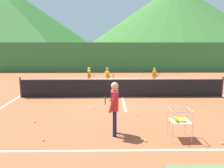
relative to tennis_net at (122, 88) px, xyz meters
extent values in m
plane|color=#B25633|center=(0.00, 0.00, -0.50)|extent=(120.00, 120.00, 0.00)
cube|color=white|center=(0.00, -6.04, -0.50)|extent=(10.73, 0.08, 0.01)
cube|color=white|center=(0.00, 6.46, -0.50)|extent=(10.73, 0.08, 0.01)
cube|color=white|center=(-5.37, 0.00, -0.50)|extent=(0.08, 12.50, 0.01)
cube|color=white|center=(0.00, 0.00, -0.50)|extent=(0.08, 5.28, 0.01)
cylinder|color=#333338|center=(-5.20, 0.00, 0.03)|extent=(0.08, 0.08, 1.05)
cylinder|color=#333338|center=(5.20, 0.00, 0.03)|extent=(0.08, 0.08, 1.05)
cube|color=black|center=(0.00, 0.00, -0.04)|extent=(10.32, 0.02, 0.92)
cube|color=white|center=(0.00, 0.00, 0.45)|extent=(10.32, 0.03, 0.06)
cylinder|color=#191E4C|center=(-0.53, -5.11, -0.09)|extent=(0.12, 0.12, 0.81)
cylinder|color=#191E4C|center=(-0.52, -4.80, -0.09)|extent=(0.12, 0.12, 0.81)
cube|color=#B2262D|center=(-0.53, -4.96, 0.60)|extent=(0.24, 0.49, 0.57)
sphere|color=#DBAD84|center=(-0.53, -4.96, 1.03)|extent=(0.22, 0.22, 0.22)
cylinder|color=#B2262D|center=(-0.61, -5.23, 0.56)|extent=(0.22, 0.09, 0.56)
cylinder|color=#B2262D|center=(-0.56, -4.68, 0.56)|extent=(0.17, 0.09, 0.56)
torus|color=#262628|center=(-0.82, -4.67, 0.51)|extent=(0.03, 0.29, 0.29)
cylinder|color=black|center=(-0.58, -4.68, 0.51)|extent=(0.22, 0.04, 0.03)
cylinder|color=silver|center=(-1.88, 2.31, -0.18)|extent=(0.10, 0.10, 0.65)
cylinder|color=silver|center=(-1.86, 2.07, -0.18)|extent=(0.10, 0.10, 0.65)
cube|color=orange|center=(-1.87, 2.19, 0.38)|extent=(0.21, 0.40, 0.46)
sphere|color=#DBAD84|center=(-1.87, 2.19, 0.72)|extent=(0.18, 0.18, 0.18)
cylinder|color=orange|center=(-1.84, 2.42, 0.35)|extent=(0.18, 0.08, 0.45)
cylinder|color=orange|center=(-1.82, 1.97, 0.35)|extent=(0.14, 0.08, 0.45)
torus|color=#262628|center=(-1.55, 1.99, 0.35)|extent=(0.05, 0.29, 0.29)
cylinder|color=black|center=(-1.80, 1.97, 0.35)|extent=(0.22, 0.05, 0.03)
cylinder|color=navy|center=(-0.80, 1.77, -0.16)|extent=(0.10, 0.10, 0.67)
cylinder|color=navy|center=(-0.74, 1.52, -0.16)|extent=(0.10, 0.10, 0.67)
cube|color=orange|center=(-0.77, 1.64, 0.41)|extent=(0.26, 0.43, 0.47)
sphere|color=#996B4C|center=(-0.77, 1.64, 0.76)|extent=(0.19, 0.19, 0.19)
cylinder|color=orange|center=(-0.76, 1.88, 0.38)|extent=(0.19, 0.11, 0.46)
cylinder|color=orange|center=(-0.69, 1.42, 0.37)|extent=(0.15, 0.10, 0.46)
torus|color=#262628|center=(-0.43, 1.48, 0.37)|extent=(0.08, 0.29, 0.29)
cylinder|color=black|center=(-0.67, 1.43, 0.37)|extent=(0.22, 0.07, 0.03)
cylinder|color=navy|center=(2.27, 2.99, -0.20)|extent=(0.09, 0.09, 0.60)
cylinder|color=navy|center=(2.16, 2.79, -0.20)|extent=(0.09, 0.09, 0.60)
cube|color=orange|center=(2.22, 2.89, 0.31)|extent=(0.32, 0.39, 0.42)
sphere|color=tan|center=(2.22, 2.89, 0.62)|extent=(0.16, 0.16, 0.16)
cylinder|color=orange|center=(2.36, 3.04, 0.28)|extent=(0.17, 0.13, 0.41)
cylinder|color=orange|center=(2.14, 2.69, 0.28)|extent=(0.14, 0.12, 0.41)
torus|color=#262628|center=(2.38, 2.56, 0.29)|extent=(0.16, 0.27, 0.29)
cylinder|color=black|center=(2.17, 2.68, 0.29)|extent=(0.21, 0.13, 0.03)
cylinder|color=#B7B7BC|center=(1.08, -5.02, -0.05)|extent=(0.02, 0.02, 0.89)
cylinder|color=#B7B7BC|center=(1.64, -5.02, -0.05)|extent=(0.02, 0.02, 0.89)
cylinder|color=#B7B7BC|center=(1.08, -5.58, -0.05)|extent=(0.02, 0.02, 0.89)
cylinder|color=#B7B7BC|center=(1.64, -5.58, -0.05)|extent=(0.02, 0.02, 0.89)
cube|color=#B7B7BC|center=(1.36, -5.30, 0.05)|extent=(0.56, 0.56, 0.01)
cube|color=#B7B7BC|center=(1.36, -5.02, 0.39)|extent=(0.56, 0.02, 0.02)
cube|color=#B7B7BC|center=(1.36, -5.58, 0.39)|extent=(0.56, 0.02, 0.02)
cube|color=#B7B7BC|center=(1.08, -5.30, 0.39)|extent=(0.02, 0.56, 0.02)
cube|color=#B7B7BC|center=(1.64, -5.30, 0.39)|extent=(0.02, 0.56, 0.02)
sphere|color=yellow|center=(1.23, -5.43, 0.08)|extent=(0.07, 0.07, 0.07)
sphere|color=yellow|center=(1.23, -5.37, 0.08)|extent=(0.07, 0.07, 0.07)
sphere|color=yellow|center=(1.23, -5.30, 0.08)|extent=(0.07, 0.07, 0.07)
sphere|color=yellow|center=(1.22, -5.24, 0.08)|extent=(0.07, 0.07, 0.07)
sphere|color=yellow|center=(1.23, -5.18, 0.09)|extent=(0.07, 0.07, 0.07)
sphere|color=yellow|center=(1.29, -5.43, 0.08)|extent=(0.07, 0.07, 0.07)
sphere|color=yellow|center=(1.30, -5.36, 0.09)|extent=(0.07, 0.07, 0.07)
sphere|color=yellow|center=(1.30, -5.31, 0.09)|extent=(0.07, 0.07, 0.07)
sphere|color=yellow|center=(1.29, -5.24, 0.08)|extent=(0.07, 0.07, 0.07)
sphere|color=yellow|center=(1.30, -5.17, 0.08)|extent=(0.07, 0.07, 0.07)
sphere|color=yellow|center=(1.36, -5.43, 0.09)|extent=(0.07, 0.07, 0.07)
sphere|color=yellow|center=(1.36, -5.37, 0.08)|extent=(0.07, 0.07, 0.07)
sphere|color=yellow|center=(1.36, -5.30, 0.08)|extent=(0.07, 0.07, 0.07)
sphere|color=yellow|center=(1.36, -5.24, 0.09)|extent=(0.07, 0.07, 0.07)
sphere|color=yellow|center=(1.36, -5.18, 0.09)|extent=(0.07, 0.07, 0.07)
sphere|color=yellow|center=(1.43, -5.43, 0.09)|extent=(0.07, 0.07, 0.07)
sphere|color=yellow|center=(1.42, -5.37, 0.09)|extent=(0.07, 0.07, 0.07)
sphere|color=yellow|center=(1.42, -5.30, 0.08)|extent=(0.07, 0.07, 0.07)
sphere|color=yellow|center=(1.42, -5.23, 0.08)|extent=(0.07, 0.07, 0.07)
sphere|color=yellow|center=(1.43, -5.17, 0.09)|extent=(0.07, 0.07, 0.07)
sphere|color=yellow|center=(1.49, -5.43, 0.08)|extent=(0.07, 0.07, 0.07)
sphere|color=yellow|center=(1.49, -5.37, 0.08)|extent=(0.07, 0.07, 0.07)
sphere|color=yellow|center=(1.49, -5.31, 0.09)|extent=(0.07, 0.07, 0.07)
sphere|color=yellow|center=(1.49, -5.23, 0.09)|extent=(0.07, 0.07, 0.07)
sphere|color=yellow|center=(1.49, -5.17, 0.08)|extent=(0.07, 0.07, 0.07)
sphere|color=yellow|center=(1.23, -5.44, 0.14)|extent=(0.07, 0.07, 0.07)
sphere|color=yellow|center=(1.23, -5.37, 0.14)|extent=(0.07, 0.07, 0.07)
sphere|color=yellow|center=(1.23, -5.30, 0.14)|extent=(0.07, 0.07, 0.07)
sphere|color=yellow|center=(1.23, -5.24, 0.14)|extent=(0.07, 0.07, 0.07)
sphere|color=yellow|center=(-2.61, -5.40, -0.47)|extent=(0.07, 0.07, 0.07)
sphere|color=yellow|center=(0.34, -5.51, -0.47)|extent=(0.07, 0.07, 0.07)
sphere|color=yellow|center=(0.20, -0.58, -0.47)|extent=(0.07, 0.07, 0.07)
sphere|color=yellow|center=(0.42, -3.04, -0.47)|extent=(0.07, 0.07, 0.07)
sphere|color=yellow|center=(-3.33, -3.81, -0.47)|extent=(0.07, 0.07, 0.07)
sphere|color=yellow|center=(2.43, -5.71, -0.47)|extent=(0.07, 0.07, 0.07)
sphere|color=yellow|center=(3.51, -1.66, -0.47)|extent=(0.07, 0.07, 0.07)
sphere|color=yellow|center=(1.44, -3.89, -0.47)|extent=(0.07, 0.07, 0.07)
sphere|color=yellow|center=(-1.36, -2.13, -0.47)|extent=(0.07, 0.07, 0.07)
cube|color=#33753D|center=(0.00, 10.37, 0.88)|extent=(23.61, 0.08, 2.77)
cone|color=#2D6628|center=(-28.10, 60.62, 8.10)|extent=(50.68, 50.68, 17.19)
cone|color=#38702D|center=(18.88, 58.52, 9.04)|extent=(56.83, 56.83, 19.09)
camera|label=1|loc=(-0.73, -11.76, 2.32)|focal=37.42mm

